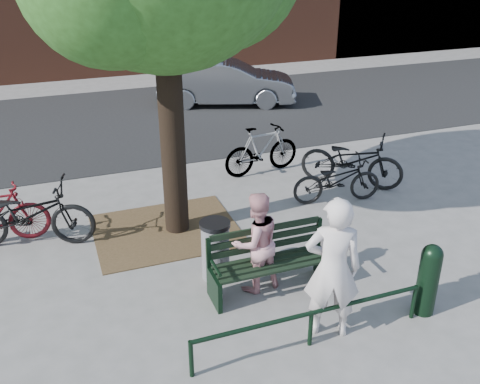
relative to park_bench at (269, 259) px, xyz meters
name	(u,v)px	position (x,y,z in m)	size (l,w,h in m)	color
ground	(271,290)	(0.00, -0.08, -0.48)	(90.00, 90.00, 0.00)	gray
dirt_pit	(166,230)	(-1.00, 2.12, -0.47)	(2.40, 2.00, 0.02)	brown
road	(149,119)	(0.00, 8.42, -0.47)	(40.00, 7.00, 0.01)	black
park_bench	(269,259)	(0.00, 0.00, 0.00)	(1.74, 0.54, 0.97)	black
guard_railing	(311,318)	(0.00, -1.28, -0.08)	(3.06, 0.06, 0.51)	black
person_left	(333,268)	(0.33, -1.13, 0.47)	(0.69, 0.45, 1.89)	silver
person_right	(256,242)	(-0.18, 0.07, 0.26)	(0.72, 0.56, 1.48)	#D59297
bollard	(428,277)	(1.72, -1.23, 0.07)	(0.28, 0.28, 1.03)	black
litter_bin	(215,250)	(-0.62, 0.52, -0.02)	(0.45, 0.45, 0.91)	gray
bicycle_a	(28,214)	(-3.14, 2.44, 0.07)	(0.73, 2.10, 1.10)	black
bicycle_c	(337,180)	(2.29, 2.12, -0.03)	(0.59, 1.69, 0.89)	black
bicycle_d	(262,150)	(1.50, 3.90, 0.04)	(0.49, 1.73, 1.04)	gray
bicycle_e	(352,160)	(2.94, 2.69, 0.06)	(0.71, 2.04, 1.07)	black
parked_car	(227,82)	(2.52, 9.12, 0.19)	(1.41, 4.05, 1.33)	slate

